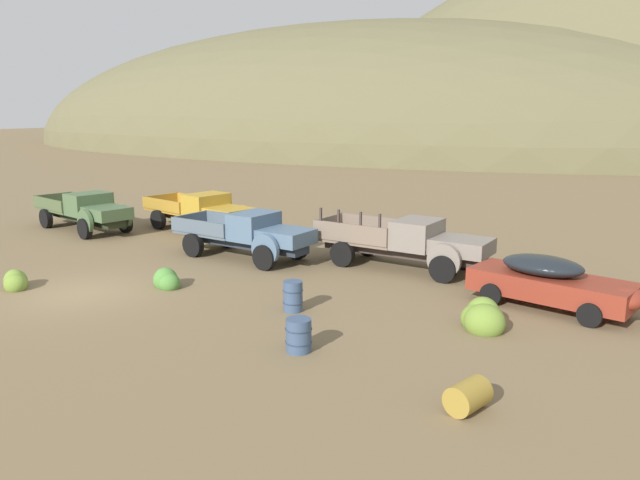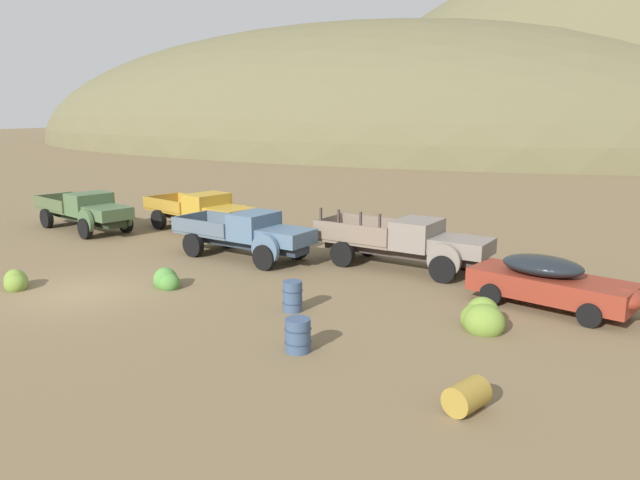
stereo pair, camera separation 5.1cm
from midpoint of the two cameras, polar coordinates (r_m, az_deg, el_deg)
The scene contains 15 objects.
ground_plane at distance 21.38m, azimuth -21.62°, elevation -4.68°, with size 300.00×300.00×0.00m, color brown.
hill_center at distance 91.27m, azimuth 2.13°, elevation 8.51°, with size 118.61×52.38×35.22m, color brown.
hill_far_right at distance 96.69m, azimuth 27.41°, elevation 7.37°, with size 89.65×55.44×54.40m, color brown.
truck_weathered_green at distance 31.68m, azimuth -20.79°, elevation 2.52°, with size 6.73×3.30×1.89m.
truck_mustard at distance 29.88m, azimuth -10.64°, elevation 2.57°, with size 6.71×3.33×1.89m.
truck_chalk_blue at distance 24.24m, azimuth -6.35°, elevation 0.47°, with size 6.19×2.60×1.89m.
truck_primer_gray at distance 22.82m, azimuth 8.68°, elevation -0.30°, with size 6.67×2.54×2.16m.
car_rust_red at distance 19.46m, azimuth 21.02°, elevation -3.74°, with size 5.16×2.59×1.57m.
oil_drum_spare at distance 15.24m, azimuth -2.10°, elevation -8.85°, with size 0.68×0.68×0.84m.
oil_drum_foreground at distance 18.13m, azimuth -2.62°, elevation -5.25°, with size 0.61×0.61×0.91m.
oil_drum_tipped at distance 12.82m, azimuth 13.50°, elevation -13.96°, with size 0.83×1.01×0.62m.
bush_near_barrel at distance 22.83m, azimuth -26.55°, elevation -3.53°, with size 1.08×0.93×0.81m.
bush_front_left at distance 27.51m, azimuth 4.26°, elevation 0.31°, with size 1.12×0.95×0.88m.
bush_front_right at distance 21.14m, azimuth -14.13°, elevation -3.74°, with size 1.05×0.80×0.85m.
bush_lone_scrub at distance 17.35m, azimuth 14.82°, elevation -7.13°, with size 1.28×1.36×1.06m.
Camera 1 is at (16.40, -12.36, 5.90)m, focal length 34.35 mm.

